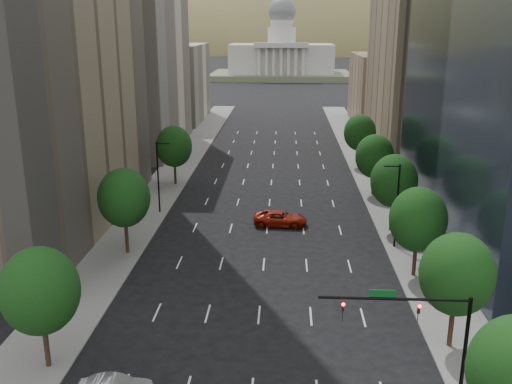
# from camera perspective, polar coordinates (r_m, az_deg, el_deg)

# --- Properties ---
(sidewalk_left) EXTENTS (6.00, 200.00, 0.15)m
(sidewalk_left) POSITION_cam_1_polar(r_m,az_deg,el_deg) (66.97, -12.27, -3.36)
(sidewalk_left) COLOR slate
(sidewalk_left) RESTS_ON ground
(sidewalk_right) EXTENTS (6.00, 200.00, 0.15)m
(sidewalk_right) POSITION_cam_1_polar(r_m,az_deg,el_deg) (66.11, 14.71, -3.80)
(sidewalk_right) COLOR slate
(sidewalk_right) RESTS_ON ground
(midrise_cream_left) EXTENTS (14.00, 30.00, 35.00)m
(midrise_cream_left) POSITION_cam_1_polar(r_m,az_deg,el_deg) (107.23, -11.90, 13.56)
(midrise_cream_left) COLOR beige
(midrise_cream_left) RESTS_ON ground
(filler_left) EXTENTS (14.00, 26.00, 18.00)m
(filler_left) POSITION_cam_1_polar(r_m,az_deg,el_deg) (139.95, -8.28, 10.87)
(filler_left) COLOR beige
(filler_left) RESTS_ON ground
(parking_tan_right) EXTENTS (14.00, 30.00, 30.00)m
(parking_tan_right) POSITION_cam_1_polar(r_m,az_deg,el_deg) (103.59, 16.20, 11.79)
(parking_tan_right) COLOR #8C7759
(parking_tan_right) RESTS_ON ground
(filler_right) EXTENTS (14.00, 26.00, 16.00)m
(filler_right) POSITION_cam_1_polar(r_m,az_deg,el_deg) (136.45, 12.89, 10.06)
(filler_right) COLOR #8C7759
(filler_right) RESTS_ON ground
(tree_right_1) EXTENTS (5.20, 5.20, 8.75)m
(tree_right_1) POSITION_cam_1_polar(r_m,az_deg,el_deg) (42.11, 19.64, -7.85)
(tree_right_1) COLOR #382316
(tree_right_1) RESTS_ON ground
(tree_right_2) EXTENTS (5.20, 5.20, 8.61)m
(tree_right_2) POSITION_cam_1_polar(r_m,az_deg,el_deg) (52.94, 16.07, -2.68)
(tree_right_2) COLOR #382316
(tree_right_2) RESTS_ON ground
(tree_right_3) EXTENTS (5.20, 5.20, 8.89)m
(tree_right_3) POSITION_cam_1_polar(r_m,az_deg,el_deg) (64.08, 13.77, 1.09)
(tree_right_3) COLOR #382316
(tree_right_3) RESTS_ON ground
(tree_right_4) EXTENTS (5.20, 5.20, 8.46)m
(tree_right_4) POSITION_cam_1_polar(r_m,az_deg,el_deg) (77.56, 11.91, 3.54)
(tree_right_4) COLOR #382316
(tree_right_4) RESTS_ON ground
(tree_right_5) EXTENTS (5.20, 5.20, 8.75)m
(tree_right_5) POSITION_cam_1_polar(r_m,az_deg,el_deg) (93.02, 10.46, 5.93)
(tree_right_5) COLOR #382316
(tree_right_5) RESTS_ON ground
(tree_left_0) EXTENTS (5.20, 5.20, 8.75)m
(tree_left_0) POSITION_cam_1_polar(r_m,az_deg,el_deg) (39.99, -21.01, -9.32)
(tree_left_0) COLOR #382316
(tree_left_0) RESTS_ON ground
(tree_left_1) EXTENTS (5.20, 5.20, 8.97)m
(tree_left_1) POSITION_cam_1_polar(r_m,az_deg,el_deg) (57.44, -13.21, -0.58)
(tree_left_1) COLOR #382316
(tree_left_1) RESTS_ON ground
(tree_left_2) EXTENTS (5.20, 5.20, 8.68)m
(tree_left_2) POSITION_cam_1_polar(r_m,az_deg,el_deg) (82.01, -8.29, 4.57)
(tree_left_2) COLOR #382316
(tree_left_2) RESTS_ON ground
(streetlight_rn) EXTENTS (1.70, 0.20, 9.00)m
(streetlight_rn) POSITION_cam_1_polar(r_m,az_deg,el_deg) (59.55, 14.03, -1.16)
(streetlight_rn) COLOR black
(streetlight_rn) RESTS_ON ground
(streetlight_ln) EXTENTS (1.70, 0.20, 9.00)m
(streetlight_ln) POSITION_cam_1_polar(r_m,az_deg,el_deg) (69.71, -9.83, 1.67)
(streetlight_ln) COLOR black
(streetlight_ln) RESTS_ON ground
(traffic_signal) EXTENTS (9.12, 0.40, 7.38)m
(traffic_signal) POSITION_cam_1_polar(r_m,az_deg,el_deg) (36.27, 16.83, -12.67)
(traffic_signal) COLOR black
(traffic_signal) RESTS_ON ground
(capitol) EXTENTS (60.00, 40.00, 35.20)m
(capitol) POSITION_cam_1_polar(r_m,az_deg,el_deg) (250.79, 2.58, 13.36)
(capitol) COLOR #596647
(capitol) RESTS_ON ground
(foothills) EXTENTS (720.00, 413.00, 263.00)m
(foothills) POSITION_cam_1_polar(r_m,az_deg,el_deg) (603.99, 6.15, 10.73)
(foothills) COLOR olive
(foothills) RESTS_ON ground
(car_red_far) EXTENTS (6.30, 3.12, 1.72)m
(car_red_far) POSITION_cam_1_polar(r_m,az_deg,el_deg) (65.63, 2.47, -2.68)
(car_red_far) COLOR maroon
(car_red_far) RESTS_ON ground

